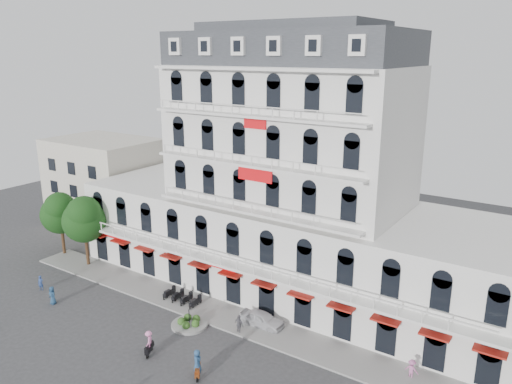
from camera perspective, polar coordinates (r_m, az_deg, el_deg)
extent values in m
plane|color=#38383A|center=(40.31, -10.13, -19.69)|extent=(120.00, 120.00, 0.00)
cube|color=gray|center=(46.03, -2.17, -14.42)|extent=(53.00, 4.00, 0.16)
cube|color=silver|center=(50.93, 3.74, -5.83)|extent=(45.00, 14.00, 9.00)
cube|color=silver|center=(47.98, 3.97, 6.47)|extent=(22.00, 12.00, 13.00)
cube|color=#2D3035|center=(47.36, 4.16, 16.07)|extent=(21.56, 11.76, 3.00)
cube|color=#2D3035|center=(47.41, 4.21, 18.36)|extent=(15.84, 8.64, 0.80)
cube|color=#A71D14|center=(45.51, -1.09, -9.92)|extent=(40.50, 1.00, 0.15)
cube|color=red|center=(43.37, -0.12, 2.14)|extent=(3.50, 0.10, 1.40)
cube|color=beige|center=(70.82, -16.87, 1.01)|extent=(14.00, 10.00, 12.00)
cylinder|color=gray|center=(45.64, -7.61, -14.80)|extent=(3.20, 3.20, 0.24)
cylinder|color=black|center=(45.25, -7.65, -13.94)|extent=(0.08, 0.08, 1.40)
sphere|color=#2C551C|center=(45.07, -6.94, -14.71)|extent=(0.70, 0.70, 0.70)
sphere|color=#2C551C|center=(45.77, -6.85, -14.19)|extent=(0.70, 0.70, 0.70)
sphere|color=#2C551C|center=(46.07, -7.82, -14.02)|extent=(0.70, 0.70, 0.70)
sphere|color=#2C551C|center=(45.56, -8.53, -14.42)|extent=(0.70, 0.70, 0.70)
sphere|color=#2C551C|center=(44.93, -8.01, -14.86)|extent=(0.70, 0.70, 0.70)
cylinder|color=#382314|center=(63.28, -21.18, -5.17)|extent=(0.36, 0.36, 3.52)
sphere|color=#123812|center=(62.27, -21.47, -2.41)|extent=(4.48, 4.48, 4.48)
sphere|color=#123812|center=(61.41, -21.52, -1.65)|extent=(3.52, 3.52, 3.52)
sphere|color=#123812|center=(62.56, -21.52, -1.72)|extent=(3.20, 3.20, 3.20)
cylinder|color=#382314|center=(59.14, -18.74, -6.28)|extent=(0.36, 0.36, 3.74)
sphere|color=#123812|center=(58.00, -19.03, -3.16)|extent=(4.76, 4.76, 4.76)
sphere|color=#123812|center=(57.11, -19.06, -2.28)|extent=(3.74, 3.74, 3.74)
sphere|color=#123812|center=(58.27, -19.10, -2.37)|extent=(3.40, 3.40, 3.40)
imported|color=silver|center=(44.96, 0.65, -14.30)|extent=(4.17, 1.83, 1.40)
cube|color=brown|center=(39.30, -6.69, -19.58)|extent=(1.16, 1.42, 0.35)
torus|color=black|center=(39.91, -6.62, -19.44)|extent=(0.45, 0.56, 0.60)
torus|color=black|center=(39.02, -6.74, -20.37)|extent=(0.45, 0.56, 0.60)
imported|color=navy|center=(38.85, -6.73, -18.63)|extent=(0.97, 1.04, 1.79)
cube|color=black|center=(42.27, -12.09, -17.06)|extent=(1.02, 1.49, 0.35)
torus|color=black|center=(41.98, -12.30, -17.76)|extent=(0.39, 0.59, 0.60)
torus|color=black|center=(42.86, -11.84, -16.97)|extent=(0.39, 0.59, 0.60)
imported|color=pink|center=(41.90, -12.15, -16.25)|extent=(1.01, 1.19, 1.60)
imported|color=navy|center=(52.11, -22.24, -10.88)|extent=(0.93, 0.66, 1.78)
imported|color=slate|center=(43.85, -1.94, -14.90)|extent=(1.08, 0.63, 1.73)
imported|color=#C066A1|center=(40.43, 17.36, -18.77)|extent=(1.04, 0.64, 1.55)
imported|color=navy|center=(55.42, -23.39, -9.51)|extent=(0.67, 0.57, 1.54)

